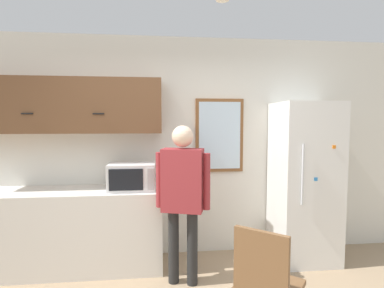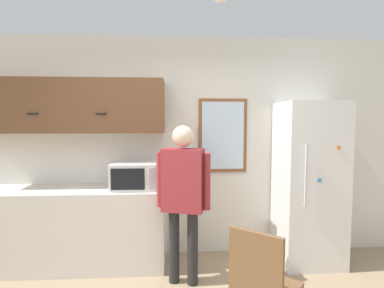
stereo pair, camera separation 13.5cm
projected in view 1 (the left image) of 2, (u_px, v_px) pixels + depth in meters
name	position (u px, v px, depth m)	size (l,w,h in m)	color
back_wall	(169.00, 147.00, 3.74)	(6.00, 0.06, 2.70)	silver
counter	(69.00, 230.00, 3.37)	(2.10, 0.59, 0.91)	silver
upper_cabinets	(68.00, 106.00, 3.38)	(2.10, 0.36, 0.62)	brown
microwave	(132.00, 176.00, 3.37)	(0.51, 0.39, 0.30)	white
person	(183.00, 189.00, 3.03)	(0.54, 0.33, 1.63)	black
refrigerator	(304.00, 182.00, 3.59)	(0.69, 0.66, 1.90)	white
chair	(266.00, 281.00, 2.21)	(0.61, 0.61, 0.91)	brown
window	(219.00, 135.00, 3.76)	(0.60, 0.05, 0.92)	brown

